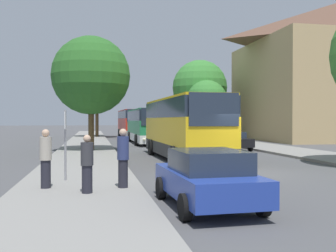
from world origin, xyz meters
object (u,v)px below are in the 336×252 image
at_px(parked_car_right_near, 231,140).
at_px(tree_right_mid, 207,101).
at_px(pedestrian_waiting_near, 87,164).
at_px(parked_car_right_far, 179,132).
at_px(tree_left_far, 97,87).
at_px(bus_middle, 146,125).
at_px(pedestrian_walking_back, 46,158).
at_px(bus_front, 183,127).
at_px(pedestrian_waiting_far, 123,158).
at_px(tree_left_near, 91,76).
at_px(tree_right_near, 200,87).
at_px(parked_car_left_curb, 207,177).
at_px(bus_stop_sign, 65,137).
at_px(bus_rear, 131,123).

relative_size(parked_car_right_near, tree_right_mid, 0.67).
xyz_separation_m(pedestrian_waiting_near, tree_right_mid, (12.73, 30.91, 3.40)).
xyz_separation_m(parked_car_right_far, tree_left_far, (-9.68, 4.24, 5.56)).
distance_m(bus_middle, pedestrian_walking_back, 25.62).
height_order(parked_car_right_near, tree_right_mid, tree_right_mid).
bearing_deg(parked_car_right_far, pedestrian_walking_back, 69.82).
distance_m(bus_front, pedestrian_walking_back, 11.12).
distance_m(pedestrian_waiting_far, tree_left_near, 16.43).
height_order(pedestrian_walking_back, tree_right_near, tree_right_near).
height_order(bus_middle, pedestrian_waiting_far, bus_middle).
bearing_deg(tree_right_near, tree_left_near, -125.38).
xyz_separation_m(pedestrian_walking_back, tree_right_mid, (13.99, 29.82, 3.33)).
relative_size(parked_car_left_curb, pedestrian_waiting_near, 2.50).
bearing_deg(bus_stop_sign, tree_left_near, 86.60).
height_order(parked_car_left_curb, parked_car_right_near, parked_car_left_curb).
xyz_separation_m(bus_front, pedestrian_waiting_far, (-4.08, -9.40, -0.76)).
height_order(pedestrian_walking_back, tree_right_mid, tree_right_mid).
height_order(parked_car_left_curb, tree_left_far, tree_left_far).
distance_m(bus_stop_sign, tree_left_far, 36.52).
xyz_separation_m(bus_middle, tree_right_mid, (7.57, 5.03, 2.66)).
height_order(bus_middle, pedestrian_walking_back, bus_middle).
distance_m(parked_car_right_far, pedestrian_waiting_far, 35.04).
xyz_separation_m(tree_left_near, tree_right_mid, (12.67, 14.35, -0.95)).
height_order(bus_front, tree_right_near, tree_right_near).
relative_size(bus_rear, tree_left_near, 1.49).
bearing_deg(tree_right_mid, parked_car_left_curb, -106.52).
relative_size(bus_stop_sign, tree_left_near, 0.31).
height_order(pedestrian_waiting_far, tree_right_mid, tree_right_mid).
bearing_deg(tree_right_mid, parked_car_right_far, 123.24).
bearing_deg(bus_front, bus_stop_sign, -129.34).
bearing_deg(parked_car_left_curb, tree_left_near, 97.04).
bearing_deg(bus_rear, tree_left_near, -103.11).
bearing_deg(bus_rear, bus_front, -90.73).
bearing_deg(parked_car_right_near, bus_front, 50.73).
height_order(bus_rear, tree_left_near, tree_left_near).
xyz_separation_m(parked_car_right_far, pedestrian_waiting_near, (-10.38, -34.50, 0.20)).
relative_size(tree_left_near, tree_right_mid, 1.21).
xyz_separation_m(bus_rear, parked_car_right_far, (5.24, -5.29, -1.08)).
height_order(bus_front, tree_right_mid, tree_right_mid).
bearing_deg(pedestrian_waiting_near, bus_stop_sign, -59.64).
bearing_deg(pedestrian_walking_back, tree_right_near, -66.46).
distance_m(bus_rear, parked_car_left_curb, 41.62).
bearing_deg(pedestrian_walking_back, pedestrian_waiting_far, -142.30).
bearing_deg(parked_car_right_near, bus_stop_sign, 51.32).
height_order(pedestrian_waiting_far, pedestrian_walking_back, pedestrian_waiting_far).
bearing_deg(bus_front, bus_middle, 88.77).
xyz_separation_m(bus_stop_sign, tree_right_mid, (13.50, 28.35, 2.73)).
xyz_separation_m(tree_left_near, tree_left_far, (0.64, 22.18, 1.01)).
relative_size(bus_rear, pedestrian_walking_back, 6.55).
xyz_separation_m(tree_left_near, tree_right_near, (12.92, 18.20, 0.85)).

